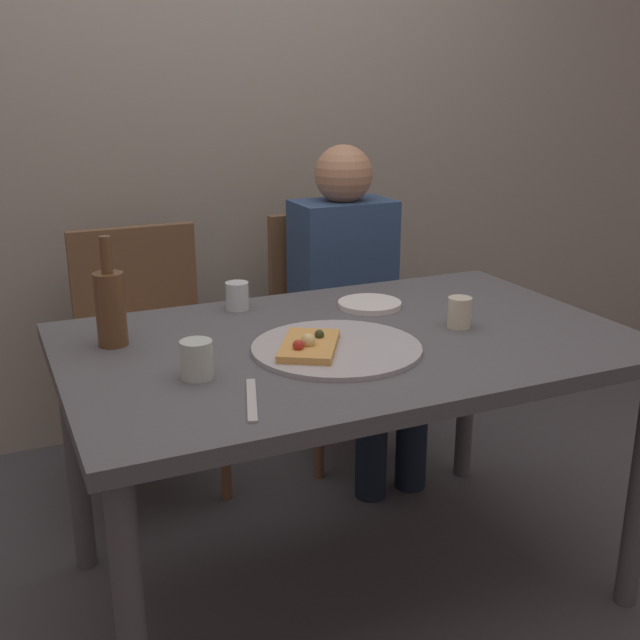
{
  "coord_description": "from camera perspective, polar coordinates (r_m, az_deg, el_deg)",
  "views": [
    {
      "loc": [
        -0.85,
        -1.7,
        1.41
      ],
      "look_at": [
        -0.07,
        0.03,
        0.8
      ],
      "focal_mm": 43.33,
      "sensor_mm": 36.0,
      "label": 1
    }
  ],
  "objects": [
    {
      "name": "wine_bottle",
      "position": [
        2.0,
        -15.22,
        1.02
      ],
      "size": [
        0.08,
        0.08,
        0.28
      ],
      "color": "brown",
      "rests_on": "dining_table"
    },
    {
      "name": "back_wall",
      "position": [
        3.12,
        -8.81,
        15.57
      ],
      "size": [
        6.0,
        0.1,
        2.6
      ],
      "primitive_type": "cube",
      "color": "gray",
      "rests_on": "ground_plane"
    },
    {
      "name": "wine_glass",
      "position": [
        2.12,
        10.26,
        0.56
      ],
      "size": [
        0.06,
        0.06,
        0.08
      ],
      "primitive_type": "cylinder",
      "color": "beige",
      "rests_on": "dining_table"
    },
    {
      "name": "tumbler_far",
      "position": [
        1.76,
        -9.09,
        -2.89
      ],
      "size": [
        0.07,
        0.07,
        0.09
      ],
      "primitive_type": "cylinder",
      "color": "#B7C6BC",
      "rests_on": "dining_table"
    },
    {
      "name": "tumbler_near",
      "position": [
        2.26,
        -6.13,
        1.78
      ],
      "size": [
        0.07,
        0.07,
        0.08
      ],
      "primitive_type": "cylinder",
      "color": "silver",
      "rests_on": "dining_table"
    },
    {
      "name": "dining_table",
      "position": [
        2.04,
        2.12,
        -3.42
      ],
      "size": [
        1.47,
        0.92,
        0.75
      ],
      "color": "#4C4C51",
      "rests_on": "ground_plane"
    },
    {
      "name": "ground_plane",
      "position": [
        2.37,
        1.93,
        -18.74
      ],
      "size": [
        8.0,
        8.0,
        0.0
      ],
      "primitive_type": "plane",
      "color": "#424247"
    },
    {
      "name": "table_knife",
      "position": [
        1.64,
        -5.07,
        -5.89
      ],
      "size": [
        0.09,
        0.22,
        0.01
      ],
      "primitive_type": "cube",
      "rotation": [
        0.0,
        0.0,
        4.39
      ],
      "color": "#B7B7BC",
      "rests_on": "dining_table"
    },
    {
      "name": "chair_left",
      "position": [
        2.76,
        -12.75,
        -1.63
      ],
      "size": [
        0.44,
        0.44,
        0.9
      ],
      "rotation": [
        0.0,
        0.0,
        3.14
      ],
      "color": "brown",
      "rests_on": "ground_plane"
    },
    {
      "name": "chair_right",
      "position": [
        2.98,
        1.14,
        0.26
      ],
      "size": [
        0.44,
        0.44,
        0.9
      ],
      "rotation": [
        0.0,
        0.0,
        3.14
      ],
      "color": "brown",
      "rests_on": "ground_plane"
    },
    {
      "name": "guest_in_sweater",
      "position": [
        2.81,
        2.48,
        1.9
      ],
      "size": [
        0.36,
        0.56,
        1.17
      ],
      "rotation": [
        0.0,
        0.0,
        3.14
      ],
      "color": "navy",
      "rests_on": "ground_plane"
    },
    {
      "name": "pizza_slice_last",
      "position": [
        1.89,
        -0.81,
        -1.85
      ],
      "size": [
        0.22,
        0.26,
        0.05
      ],
      "color": "tan",
      "rests_on": "pizza_tray"
    },
    {
      "name": "pizza_tray",
      "position": [
        1.92,
        1.23,
        -2.08
      ],
      "size": [
        0.43,
        0.43,
        0.01
      ],
      "primitive_type": "cylinder",
      "color": "#ADADB2",
      "rests_on": "dining_table"
    },
    {
      "name": "plate_stack",
      "position": [
        2.28,
        3.68,
        1.17
      ],
      "size": [
        0.19,
        0.19,
        0.02
      ],
      "primitive_type": "cylinder",
      "color": "white",
      "rests_on": "dining_table"
    }
  ]
}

